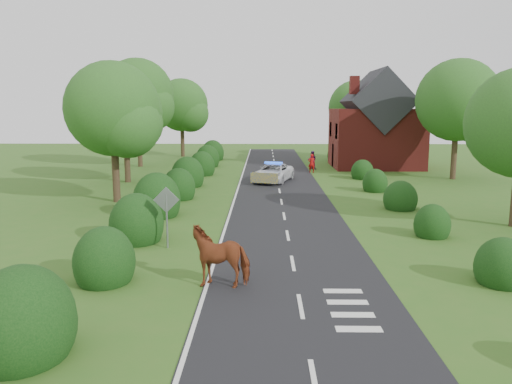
{
  "coord_description": "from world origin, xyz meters",
  "views": [
    {
      "loc": [
        -1.07,
        -17.65,
        5.7
      ],
      "look_at": [
        -1.48,
        8.02,
        1.3
      ],
      "focal_mm": 35.0,
      "sensor_mm": 36.0,
      "label": 1
    }
  ],
  "objects_px": {
    "road_sign": "(166,208)",
    "pedestrian_red": "(312,163)",
    "cow": "(221,259)",
    "police_van": "(273,173)",
    "pedestrian_purple": "(312,160)"
  },
  "relations": [
    {
      "from": "cow",
      "to": "pedestrian_purple",
      "type": "distance_m",
      "value": 30.78
    },
    {
      "from": "pedestrian_red",
      "to": "pedestrian_purple",
      "type": "height_order",
      "value": "pedestrian_purple"
    },
    {
      "from": "police_van",
      "to": "cow",
      "type": "bearing_deg",
      "value": -78.79
    },
    {
      "from": "road_sign",
      "to": "cow",
      "type": "height_order",
      "value": "road_sign"
    },
    {
      "from": "police_van",
      "to": "road_sign",
      "type": "bearing_deg",
      "value": -87.62
    },
    {
      "from": "road_sign",
      "to": "cow",
      "type": "relative_size",
      "value": 1.11
    },
    {
      "from": "cow",
      "to": "pedestrian_purple",
      "type": "height_order",
      "value": "pedestrian_purple"
    },
    {
      "from": "road_sign",
      "to": "pedestrian_red",
      "type": "height_order",
      "value": "road_sign"
    },
    {
      "from": "police_van",
      "to": "pedestrian_red",
      "type": "height_order",
      "value": "pedestrian_red"
    },
    {
      "from": "road_sign",
      "to": "pedestrian_purple",
      "type": "relative_size",
      "value": 1.51
    },
    {
      "from": "cow",
      "to": "police_van",
      "type": "height_order",
      "value": "cow"
    },
    {
      "from": "police_van",
      "to": "pedestrian_red",
      "type": "relative_size",
      "value": 3.28
    },
    {
      "from": "road_sign",
      "to": "cow",
      "type": "distance_m",
      "value": 4.89
    },
    {
      "from": "cow",
      "to": "police_van",
      "type": "bearing_deg",
      "value": 176.53
    },
    {
      "from": "pedestrian_purple",
      "to": "road_sign",
      "type": "bearing_deg",
      "value": 78.05
    }
  ]
}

